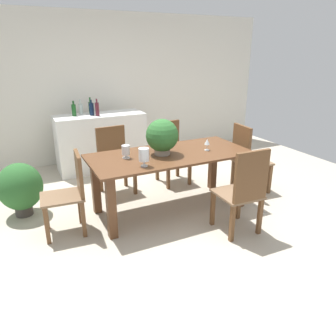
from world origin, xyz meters
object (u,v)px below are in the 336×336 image
(dining_table, at_px, (170,164))
(potted_plant_floor, at_px, (20,187))
(wine_glass, at_px, (207,142))
(crystal_vase_center_near, at_px, (126,151))
(chair_foot_end, at_px, (247,156))
(wine_bottle_amber, at_px, (97,109))
(flower_centerpiece, at_px, (162,136))
(crystal_vase_left, at_px, (144,155))
(chair_far_left, at_px, (114,156))
(wine_bottle_green, at_px, (91,107))
(chair_head_end, at_px, (70,190))
(wine_bottle_clear, at_px, (81,109))
(chair_far_right, at_px, (170,149))
(wine_bottle_dark, at_px, (92,109))
(kitchen_counter, at_px, (101,142))
(wine_bottle_tall, at_px, (74,110))
(chair_near_right, at_px, (244,189))

(dining_table, distance_m, potted_plant_floor, 1.87)
(wine_glass, bearing_deg, crystal_vase_center_near, 171.65)
(chair_foot_end, distance_m, wine_bottle_amber, 2.49)
(flower_centerpiece, bearing_deg, crystal_vase_left, -140.28)
(chair_far_left, distance_m, wine_bottle_green, 1.30)
(crystal_vase_center_near, bearing_deg, wine_glass, -8.35)
(dining_table, distance_m, chair_head_end, 1.24)
(wine_bottle_clear, bearing_deg, wine_glass, -62.35)
(crystal_vase_center_near, distance_m, wine_glass, 1.04)
(dining_table, bearing_deg, chair_far_right, 63.20)
(dining_table, bearing_deg, wine_bottle_dark, 104.66)
(chair_foot_end, xyz_separation_m, wine_glass, (-0.74, -0.09, 0.32))
(chair_far_left, height_order, wine_bottle_clear, wine_bottle_clear)
(wine_bottle_dark, bearing_deg, wine_bottle_amber, -50.96)
(kitchen_counter, bearing_deg, wine_bottle_green, 123.23)
(wine_bottle_tall, bearing_deg, chair_far_right, -41.25)
(crystal_vase_left, bearing_deg, chair_foot_end, 9.88)
(wine_bottle_clear, bearing_deg, dining_table, -72.86)
(chair_far_left, distance_m, crystal_vase_left, 1.22)
(wine_bottle_amber, height_order, wine_bottle_tall, wine_bottle_amber)
(chair_far_right, height_order, wine_glass, chair_far_right)
(chair_foot_end, distance_m, potted_plant_floor, 3.03)
(chair_head_end, height_order, flower_centerpiece, flower_centerpiece)
(flower_centerpiece, bearing_deg, dining_table, -9.01)
(dining_table, xyz_separation_m, chair_foot_end, (1.22, 0.01, -0.07))
(chair_foot_end, xyz_separation_m, wine_bottle_green, (-1.69, 2.06, 0.51))
(crystal_vase_left, relative_size, wine_bottle_clear, 0.84)
(crystal_vase_left, height_order, wine_bottle_dark, wine_bottle_dark)
(wine_bottle_amber, distance_m, wine_bottle_tall, 0.38)
(wine_bottle_clear, bearing_deg, wine_bottle_tall, -142.61)
(chair_head_end, distance_m, wine_bottle_tall, 2.09)
(chair_head_end, relative_size, crystal_vase_left, 4.49)
(chair_near_right, height_order, wine_bottle_dark, wine_bottle_dark)
(wine_glass, relative_size, wine_bottle_tall, 0.62)
(dining_table, xyz_separation_m, wine_bottle_tall, (-0.77, 1.96, 0.43))
(wine_bottle_green, bearing_deg, wine_bottle_dark, -97.75)
(crystal_vase_center_near, height_order, wine_bottle_dark, wine_bottle_dark)
(wine_bottle_amber, bearing_deg, kitchen_counter, 64.17)
(chair_far_right, distance_m, wine_bottle_amber, 1.37)
(chair_foot_end, relative_size, kitchen_counter, 0.67)
(chair_far_right, distance_m, flower_centerpiece, 1.13)
(crystal_vase_left, distance_m, wine_bottle_green, 2.36)
(chair_head_end, distance_m, flower_centerpiece, 1.23)
(chair_far_right, relative_size, flower_centerpiece, 2.15)
(chair_head_end, xyz_separation_m, potted_plant_floor, (-0.50, 0.68, -0.14))
(dining_table, xyz_separation_m, crystal_vase_center_near, (-0.55, 0.07, 0.23))
(chair_far_right, relative_size, wine_bottle_clear, 3.80)
(crystal_vase_left, bearing_deg, potted_plant_floor, 143.00)
(crystal_vase_center_near, bearing_deg, chair_head_end, -173.45)
(wine_bottle_green, bearing_deg, crystal_vase_left, -89.82)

